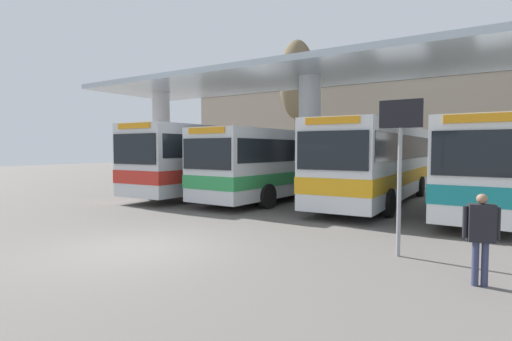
{
  "coord_description": "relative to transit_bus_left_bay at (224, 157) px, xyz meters",
  "views": [
    {
      "loc": [
        7.34,
        -6.21,
        2.34
      ],
      "look_at": [
        0.0,
        5.1,
        1.6
      ],
      "focal_mm": 28.0,
      "sensor_mm": 36.0,
      "label": 1
    }
  ],
  "objects": [
    {
      "name": "info_sign_platform",
      "position": [
        10.84,
        -7.87,
        0.49
      ],
      "size": [
        0.9,
        0.09,
        3.38
      ],
      "color": "gray",
      "rests_on": "ground_plane"
    },
    {
      "name": "transit_bus_left_bay",
      "position": [
        0.0,
        0.0,
        0.0
      ],
      "size": [
        3.1,
        12.24,
        3.39
      ],
      "rotation": [
        0.0,
        0.0,
        3.17
      ],
      "color": "silver",
      "rests_on": "ground_plane"
    },
    {
      "name": "station_canopy",
      "position": [
        5.57,
        -1.26,
        2.79
      ],
      "size": [
        22.75,
        6.14,
        5.63
      ],
      "color": "silver",
      "rests_on": "ground_plane"
    },
    {
      "name": "ground_plane",
      "position": [
        5.57,
        -10.53,
        -1.9
      ],
      "size": [
        100.0,
        100.0,
        0.0
      ],
      "primitive_type": "plane",
      "color": "#605B56"
    },
    {
      "name": "transit_bus_center_bay",
      "position": [
        3.72,
        0.0,
        -0.15
      ],
      "size": [
        2.95,
        11.36,
        3.14
      ],
      "rotation": [
        0.0,
        0.0,
        3.11
      ],
      "color": "silver",
      "rests_on": "ground_plane"
    },
    {
      "name": "transit_bus_far_right_bay",
      "position": [
        12.33,
        0.68,
        -0.09
      ],
      "size": [
        2.92,
        12.16,
        3.24
      ],
      "rotation": [
        0.0,
        0.0,
        3.12
      ],
      "color": "white",
      "rests_on": "ground_plane"
    },
    {
      "name": "poplar_tree_behind_left",
      "position": [
        -0.23,
        8.87,
        5.26
      ],
      "size": [
        2.55,
        2.55,
        10.05
      ],
      "color": "brown",
      "rests_on": "ground_plane"
    },
    {
      "name": "transit_bus_right_bay",
      "position": [
        7.97,
        0.66,
        -0.04
      ],
      "size": [
        3.06,
        11.91,
        3.34
      ],
      "rotation": [
        0.0,
        0.0,
        3.18
      ],
      "color": "silver",
      "rests_on": "ground_plane"
    },
    {
      "name": "pedestrian_waiting",
      "position": [
        12.47,
        -9.07,
        -0.93
      ],
      "size": [
        0.58,
        0.34,
        1.58
      ],
      "rotation": [
        0.0,
        0.0,
        0.31
      ],
      "color": "#333856",
      "rests_on": "ground_plane"
    },
    {
      "name": "townhouse_backdrop",
      "position": [
        5.57,
        15.22,
        3.88
      ],
      "size": [
        40.0,
        0.58,
        9.92
      ],
      "color": "tan",
      "rests_on": "ground_plane"
    }
  ]
}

